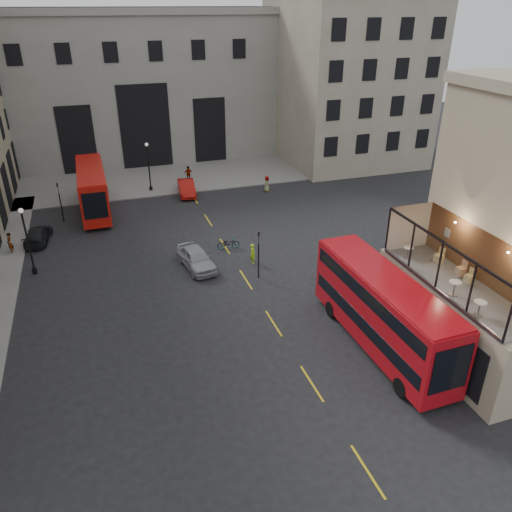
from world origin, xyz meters
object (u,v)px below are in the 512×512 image
object	(u,v)px
pedestrian_b	(90,185)
pedestrian_c	(189,174)
bus_far	(93,188)
cafe_table_far	(408,251)
cafe_chair_c	(461,271)
traffic_light_far	(60,197)
street_lamp_b	(149,170)
street_lamp_a	(29,245)
cafe_table_mid	(455,286)
car_a	(196,258)
bicycle	(228,243)
cyclist	(253,254)
bus_near	(383,308)
cafe_table_near	(480,307)
pedestrian_d	(267,184)
car_c	(38,235)
traffic_light_near	(259,249)
pedestrian_e	(10,243)
cafe_chair_b	(469,278)
car_b	(186,188)
cafe_chair_d	(439,258)
pedestrian_a	(86,190)

from	to	relation	value
pedestrian_b	pedestrian_c	world-z (taller)	pedestrian_b
bus_far	cafe_table_far	size ratio (longest dim) A/B	15.08
pedestrian_b	cafe_chair_c	bearing A→B (deg)	-114.44
cafe_chair_c	pedestrian_c	bearing A→B (deg)	104.09
traffic_light_far	street_lamp_b	bearing A→B (deg)	33.69
street_lamp_a	cafe_table_mid	xyz separation A→B (m)	(22.61, -18.74, 2.74)
car_a	pedestrian_b	size ratio (longest dim) A/B	2.63
street_lamp_a	car_a	xyz separation A→B (m)	(11.94, -2.95, -1.58)
bicycle	cafe_table_mid	xyz separation A→B (m)	(7.42, -18.23, 4.64)
bicycle	cyclist	size ratio (longest dim) A/B	1.12
street_lamp_b	cafe_chair_c	bearing A→B (deg)	-67.94
street_lamp_b	bus_near	size ratio (longest dim) A/B	0.45
car_a	cafe_table_near	size ratio (longest dim) A/B	6.10
street_lamp_a	pedestrian_c	distance (m)	23.84
pedestrian_d	cafe_chair_c	size ratio (longest dim) A/B	1.90
bus_near	cafe_table_far	distance (m)	4.01
car_c	pedestrian_b	bearing A→B (deg)	-104.73
traffic_light_near	cafe_table_near	xyz separation A→B (m)	(6.49, -14.77, 2.70)
pedestrian_b	cafe_table_near	bearing A→B (deg)	-119.22
bicycle	pedestrian_e	world-z (taller)	pedestrian_e
car_a	pedestrian_c	bearing A→B (deg)	70.92
traffic_light_near	pedestrian_e	bearing A→B (deg)	150.27
car_c	cyclist	bearing A→B (deg)	157.46
traffic_light_near	pedestrian_b	distance (m)	25.95
bus_far	car_c	bearing A→B (deg)	-130.75
bicycle	cyclist	xyz separation A→B (m)	(1.13, -3.10, 0.34)
cafe_table_near	pedestrian_b	bearing A→B (deg)	115.01
traffic_light_near	cafe_table_near	distance (m)	16.36
street_lamp_b	pedestrian_d	size ratio (longest dim) A/B	3.13
cafe_chair_c	bus_near	bearing A→B (deg)	168.05
bus_far	street_lamp_b	bearing A→B (deg)	35.10
cafe_table_far	car_a	bearing A→B (deg)	133.62
pedestrian_d	traffic_light_near	bearing A→B (deg)	151.03
cyclist	pedestrian_e	bearing A→B (deg)	61.34
traffic_light_far	car_c	xyz separation A→B (m)	(-2.00, -4.02, -1.78)
cafe_chair_c	cafe_chair_b	bearing A→B (deg)	-97.60
cafe_table_near	cafe_table_far	distance (m)	6.49
car_c	cafe_table_mid	size ratio (longest dim) A/B	5.54
bus_far	pedestrian_d	bearing A→B (deg)	0.32
traffic_light_near	bus_far	xyz separation A→B (m)	(-11.00, 17.78, 0.03)
bus_near	car_b	world-z (taller)	bus_near
street_lamp_b	traffic_light_far	bearing A→B (deg)	-146.31
traffic_light_near	cafe_table_mid	bearing A→B (deg)	-62.58
cafe_chair_d	pedestrian_b	bearing A→B (deg)	120.87
bus_far	cafe_table_mid	world-z (taller)	cafe_table_mid
pedestrian_e	pedestrian_b	bearing A→B (deg)	151.69
street_lamp_a	pedestrian_a	distance (m)	16.90
pedestrian_e	cafe_chair_c	size ratio (longest dim) A/B	2.03
bus_far	cafe_table_near	xyz separation A→B (m)	(17.49, -32.55, 2.67)
bus_near	cafe_table_mid	size ratio (longest dim) A/B	14.78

